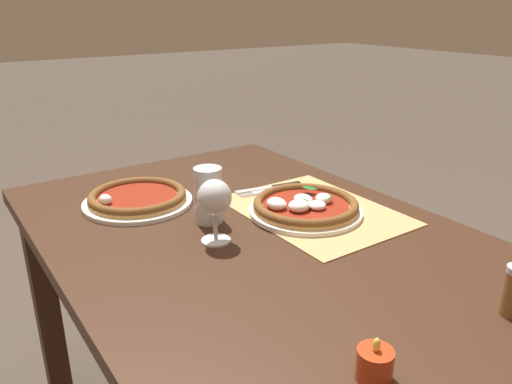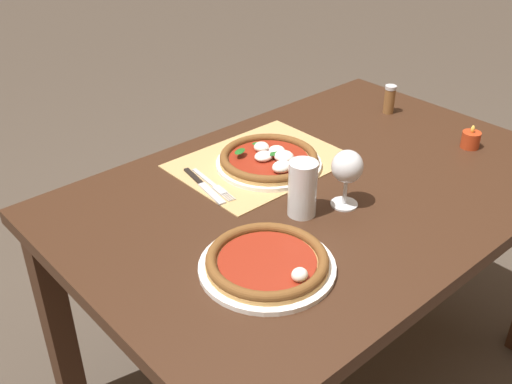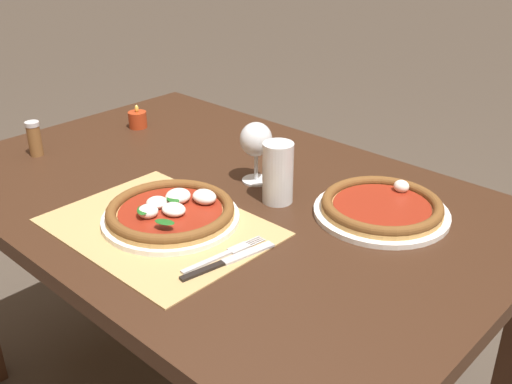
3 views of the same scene
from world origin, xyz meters
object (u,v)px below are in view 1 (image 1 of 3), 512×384
(pizza_far, at_px, (137,198))
(wine_glass, at_px, (215,200))
(fork, at_px, (270,190))
(votive_candle, at_px, (375,365))
(knife, at_px, (268,188))
(pint_glass, at_px, (208,196))
(pizza_near, at_px, (305,206))

(pizza_far, relative_size, wine_glass, 1.95)
(wine_glass, height_order, fork, wine_glass)
(fork, relative_size, votive_candle, 2.79)
(pizza_far, xyz_separation_m, knife, (-0.11, -0.37, -0.01))
(knife, bearing_deg, pizza_far, 73.54)
(pizza_far, bearing_deg, pint_glass, -153.50)
(pint_glass, xyz_separation_m, fork, (0.08, -0.25, -0.06))
(wine_glass, relative_size, votive_candle, 2.15)
(pint_glass, relative_size, knife, 0.68)
(wine_glass, relative_size, fork, 0.77)
(pint_glass, distance_m, knife, 0.29)
(knife, xyz_separation_m, votive_candle, (-0.75, 0.35, 0.02))
(pizza_near, height_order, pizza_far, pizza_near)
(pizza_near, bearing_deg, pizza_far, 46.67)
(wine_glass, height_order, votive_candle, wine_glass)
(wine_glass, bearing_deg, pizza_near, -89.03)
(pizza_near, xyz_separation_m, knife, (0.21, -0.03, -0.02))
(pizza_near, relative_size, fork, 1.50)
(pint_glass, distance_m, fork, 0.28)
(wine_glass, relative_size, pint_glass, 1.07)
(pizza_far, xyz_separation_m, wine_glass, (-0.33, -0.06, 0.09))
(pizza_near, bearing_deg, wine_glass, 90.97)
(pizza_near, bearing_deg, knife, -8.65)
(pizza_near, relative_size, knife, 1.40)
(pizza_near, xyz_separation_m, fork, (0.19, -0.02, -0.02))
(votive_candle, bearing_deg, pint_glass, -7.26)
(pizza_far, height_order, votive_candle, votive_candle)
(pizza_far, distance_m, fork, 0.39)
(fork, bearing_deg, pizza_near, 173.62)
(pizza_far, relative_size, fork, 1.51)
(pizza_far, distance_m, pint_glass, 0.25)
(wine_glass, bearing_deg, knife, -55.14)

